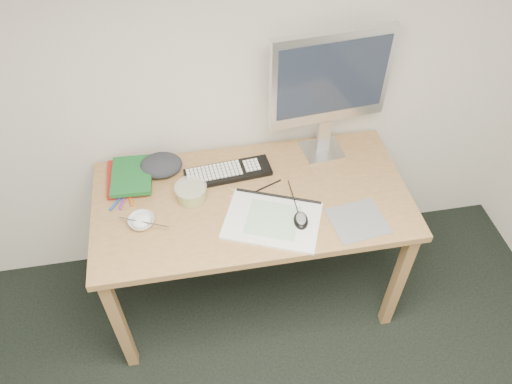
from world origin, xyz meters
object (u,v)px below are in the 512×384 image
at_px(desk, 252,210).
at_px(monitor, 331,82).
at_px(keyboard, 228,172).
at_px(sketchpad, 272,220).
at_px(rice_bowl, 141,222).

bearing_deg(desk, monitor, 32.56).
bearing_deg(desk, keyboard, 117.31).
distance_m(desk, sketchpad, 0.19).
bearing_deg(keyboard, rice_bowl, -154.72).
height_order(desk, sketchpad, sketchpad).
relative_size(sketchpad, keyboard, 1.00).
bearing_deg(desk, rice_bowl, -171.51).
bearing_deg(sketchpad, monitor, 73.26).
bearing_deg(rice_bowl, keyboard, 30.62).
height_order(sketchpad, monitor, monitor).
xyz_separation_m(monitor, rice_bowl, (-0.87, -0.32, -0.38)).
distance_m(sketchpad, keyboard, 0.35).
height_order(sketchpad, rice_bowl, rice_bowl).
xyz_separation_m(desk, sketchpad, (0.06, -0.15, 0.09)).
distance_m(desk, rice_bowl, 0.50).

